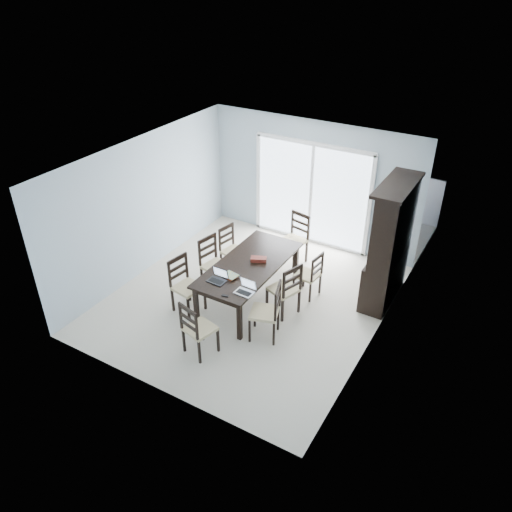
# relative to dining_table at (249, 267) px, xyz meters

# --- Properties ---
(floor) EXTENTS (5.00, 5.00, 0.00)m
(floor) POSITION_rel_dining_table_xyz_m (0.00, 0.00, -0.67)
(floor) COLOR #BEB1A3
(floor) RESTS_ON ground
(ceiling) EXTENTS (5.00, 5.00, 0.00)m
(ceiling) POSITION_rel_dining_table_xyz_m (0.00, 0.00, 1.93)
(ceiling) COLOR white
(ceiling) RESTS_ON back_wall
(back_wall) EXTENTS (4.50, 0.02, 2.60)m
(back_wall) POSITION_rel_dining_table_xyz_m (0.00, 2.50, 0.63)
(back_wall) COLOR #9AACB8
(back_wall) RESTS_ON floor
(wall_left) EXTENTS (0.02, 5.00, 2.60)m
(wall_left) POSITION_rel_dining_table_xyz_m (-2.25, 0.00, 0.63)
(wall_left) COLOR #9AACB8
(wall_left) RESTS_ON floor
(wall_right) EXTENTS (0.02, 5.00, 2.60)m
(wall_right) POSITION_rel_dining_table_xyz_m (2.25, 0.00, 0.63)
(wall_right) COLOR #9AACB8
(wall_right) RESTS_ON floor
(balcony) EXTENTS (4.50, 2.00, 0.10)m
(balcony) POSITION_rel_dining_table_xyz_m (0.00, 3.50, -0.72)
(balcony) COLOR gray
(balcony) RESTS_ON ground
(railing) EXTENTS (4.50, 0.06, 1.10)m
(railing) POSITION_rel_dining_table_xyz_m (0.00, 4.50, -0.12)
(railing) COLOR #99999E
(railing) RESTS_ON balcony
(dining_table) EXTENTS (1.00, 2.20, 0.75)m
(dining_table) POSITION_rel_dining_table_xyz_m (0.00, 0.00, 0.00)
(dining_table) COLOR black
(dining_table) RESTS_ON floor
(china_hutch) EXTENTS (0.50, 1.38, 2.20)m
(china_hutch) POSITION_rel_dining_table_xyz_m (2.02, 1.25, 0.40)
(china_hutch) COLOR black
(china_hutch) RESTS_ON floor
(sliding_door) EXTENTS (2.52, 0.05, 2.18)m
(sliding_door) POSITION_rel_dining_table_xyz_m (0.00, 2.48, 0.41)
(sliding_door) COLOR silver
(sliding_door) RESTS_ON floor
(chair_left_near) EXTENTS (0.51, 0.50, 1.14)m
(chair_left_near) POSITION_rel_dining_table_xyz_m (-0.83, -0.78, -0.07)
(chair_left_near) COLOR black
(chair_left_near) RESTS_ON floor
(chair_left_mid) EXTENTS (0.52, 0.51, 1.16)m
(chair_left_mid) POSITION_rel_dining_table_xyz_m (-0.78, 0.01, -0.06)
(chair_left_mid) COLOR black
(chair_left_mid) RESTS_ON floor
(chair_left_far) EXTENTS (0.48, 0.47, 1.06)m
(chair_left_far) POSITION_rel_dining_table_xyz_m (-0.81, 0.66, -0.11)
(chair_left_far) COLOR black
(chair_left_far) RESTS_ON floor
(chair_right_near) EXTENTS (0.55, 0.54, 1.14)m
(chair_right_near) POSITION_rel_dining_table_xyz_m (0.81, -0.71, -0.07)
(chair_right_near) COLOR black
(chair_right_near) RESTS_ON floor
(chair_right_mid) EXTENTS (0.56, 0.55, 1.14)m
(chair_right_mid) POSITION_rel_dining_table_xyz_m (0.77, -0.05, -0.07)
(chair_right_mid) COLOR black
(chair_right_mid) RESTS_ON floor
(chair_right_far) EXTENTS (0.43, 0.42, 1.01)m
(chair_right_far) POSITION_rel_dining_table_xyz_m (0.90, 0.64, -0.14)
(chair_right_far) COLOR black
(chair_right_far) RESTS_ON floor
(chair_end_near) EXTENTS (0.50, 0.51, 1.09)m
(chair_end_near) POSITION_rel_dining_table_xyz_m (0.04, -1.64, -0.09)
(chair_end_near) COLOR black
(chair_end_near) RESTS_ON floor
(chair_end_far) EXTENTS (0.53, 0.54, 1.18)m
(chair_end_far) POSITION_rel_dining_table_xyz_m (0.12, 1.60, -0.05)
(chair_end_far) COLOR black
(chair_end_far) RESTS_ON floor
(laptop_dark) EXTENTS (0.30, 0.21, 0.20)m
(laptop_dark) POSITION_rel_dining_table_xyz_m (-0.17, -0.74, 0.13)
(laptop_dark) COLOR black
(laptop_dark) RESTS_ON dining_table
(laptop_silver) EXTENTS (0.30, 0.22, 0.20)m
(laptop_silver) POSITION_rel_dining_table_xyz_m (0.38, -0.79, 0.13)
(laptop_silver) COLOR #B8B8BB
(laptop_silver) RESTS_ON dining_table
(book_stack) EXTENTS (0.28, 0.23, 0.04)m
(book_stack) POSITION_rel_dining_table_xyz_m (-0.06, -0.51, 0.10)
(book_stack) COLOR maroon
(book_stack) RESTS_ON dining_table
(cell_phone) EXTENTS (0.12, 0.08, 0.01)m
(cell_phone) POSITION_rel_dining_table_xyz_m (0.16, -1.00, 0.08)
(cell_phone) COLOR black
(cell_phone) RESTS_ON dining_table
(game_box) EXTENTS (0.30, 0.23, 0.07)m
(game_box) POSITION_rel_dining_table_xyz_m (0.10, 0.15, 0.11)
(game_box) COLOR #531410
(game_box) RESTS_ON dining_table
(hot_tub) EXTENTS (1.74, 1.58, 0.85)m
(hot_tub) POSITION_rel_dining_table_xyz_m (-0.47, 3.33, -0.25)
(hot_tub) COLOR brown
(hot_tub) RESTS_ON balcony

